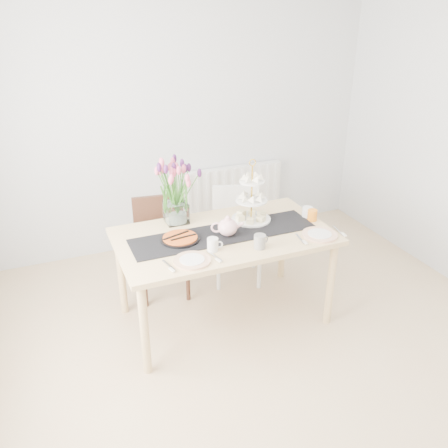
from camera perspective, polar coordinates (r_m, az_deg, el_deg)
name	(u,v)px	position (r m, az deg, el deg)	size (l,w,h in m)	color
room_shell	(299,199)	(2.74, 8.98, 2.94)	(4.50, 4.50, 4.50)	tan
radiator	(228,194)	(5.08, 0.54, 3.61)	(1.20, 0.08, 0.60)	white
dining_table	(224,243)	(3.57, 0.01, -2.31)	(1.60, 0.90, 0.75)	#D9B074
chair_brown	(160,239)	(4.09, -7.69, -1.74)	(0.46, 0.46, 0.84)	#341C12
chair_white	(236,227)	(4.26, 1.51, -0.32)	(0.52, 0.52, 0.84)	white
table_runner	(224,233)	(3.54, 0.01, -1.15)	(1.40, 0.35, 0.01)	black
tulip_vase	(175,182)	(3.62, -5.95, 5.09)	(0.62, 0.62, 0.52)	silver
cake_stand	(251,206)	(3.70, 3.31, 2.24)	(0.31, 0.31, 0.46)	gold
teapot	(228,227)	(3.48, 0.44, -0.38)	(0.23, 0.19, 0.15)	silver
cream_jug	(307,212)	(3.86, 9.99, 1.42)	(0.08, 0.08, 0.08)	silver
tart_tin	(180,239)	(3.44, -5.30, -1.80)	(0.28, 0.28, 0.03)	black
mug_grey	(260,242)	(3.33, 4.33, -2.12)	(0.08, 0.08, 0.10)	gray
mug_white	(213,245)	(3.29, -1.37, -2.49)	(0.08, 0.08, 0.09)	silver
mug_orange	(312,215)	(3.80, 10.58, 1.06)	(0.07, 0.07, 0.09)	orange
plate_left	(192,260)	(3.18, -3.87, -4.39)	(0.25, 0.25, 0.01)	silver
plate_right	(320,235)	(3.58, 11.43, -1.26)	(0.26, 0.26, 0.01)	white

